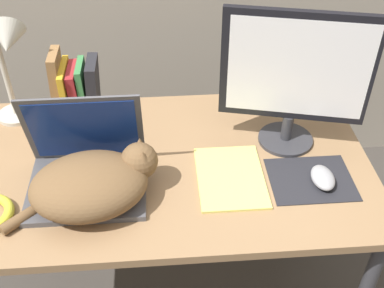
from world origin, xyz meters
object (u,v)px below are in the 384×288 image
Objects in this scene: cat at (93,183)px; computer_mouse at (322,178)px; laptop at (85,170)px; desk_lamp at (8,56)px; external_monitor at (294,77)px; notepad at (229,177)px; book_row at (75,89)px.

computer_mouse is (0.67, 0.03, -0.05)m from cat.
desk_lamp is (-0.25, 0.34, 0.20)m from laptop.
external_monitor is (0.61, 0.24, 0.18)m from cat.
notepad is (0.40, 0.07, -0.07)m from cat.
laptop is 1.41× the size of book_row.
computer_mouse is 0.88m from book_row.
computer_mouse is at bearing -4.51° from laptop.
laptop is 0.71m from computer_mouse.
external_monitor is 0.75m from book_row.
external_monitor is 4.25× the size of computer_mouse.
computer_mouse is 0.39× the size of notepad.
notepad is (0.49, -0.38, -0.10)m from book_row.
computer_mouse is 0.44× the size of book_row.
book_row reaches higher than notepad.
desk_lamp reaches higher than computer_mouse.
laptop is at bearing -80.10° from book_row.
book_row is (-0.77, 0.42, 0.08)m from computer_mouse.
cat is at bearing -56.26° from desk_lamp.
book_row is at bearing 142.44° from notepad.
external_monitor reaches higher than laptop.
desk_lamp is at bearing 123.74° from cat.
desk_lamp reaches higher than book_row.
book_row is 0.63m from notepad.
computer_mouse is 0.28m from notepad.
notepad is (0.43, -0.01, -0.05)m from laptop.
cat is at bearing -69.67° from laptop.
external_monitor is at bearing 13.57° from laptop.
external_monitor reaches higher than desk_lamp.
computer_mouse is at bearing -73.11° from external_monitor.
laptop reaches higher than cat.
desk_lamp is (-0.19, -0.03, 0.15)m from book_row.
laptop is 0.38m from book_row.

